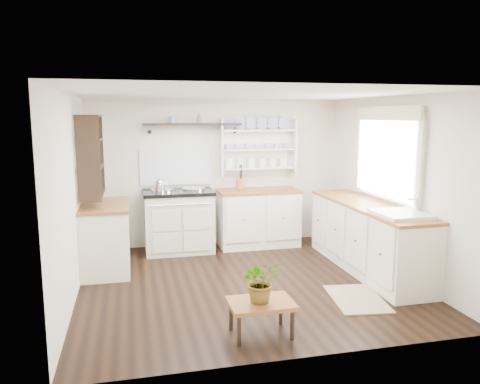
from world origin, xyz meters
name	(u,v)px	position (x,y,z in m)	size (l,w,h in m)	color
floor	(246,282)	(0.00, 0.00, 0.00)	(4.00, 3.80, 0.01)	black
wall_back	(217,173)	(0.00, 1.90, 1.15)	(4.00, 0.02, 2.30)	beige
wall_right	(395,186)	(2.00, 0.00, 1.15)	(0.02, 3.80, 2.30)	beige
wall_left	(71,198)	(-2.00, 0.00, 1.15)	(0.02, 3.80, 2.30)	beige
ceiling	(246,94)	(0.00, 0.00, 2.30)	(4.00, 3.80, 0.01)	white
window	(387,153)	(1.95, 0.15, 1.56)	(0.08, 1.55, 1.22)	white
aga_cooker	(179,220)	(-0.66, 1.57, 0.48)	(1.05, 0.73, 0.97)	beige
back_cabinets	(258,217)	(0.60, 1.60, 0.46)	(1.27, 0.63, 0.90)	white
right_cabinets	(368,236)	(1.70, 0.10, 0.46)	(0.62, 2.43, 0.90)	white
belfast_sink	(400,224)	(1.70, -0.65, 0.80)	(0.55, 0.60, 0.45)	white
left_cabinets	(106,236)	(-1.70, 0.90, 0.46)	(0.62, 1.13, 0.90)	white
plate_rack	(257,147)	(0.65, 1.86, 1.56)	(1.20, 0.22, 0.90)	white
high_shelf	(192,125)	(-0.40, 1.78, 1.91)	(1.50, 0.29, 0.16)	black
left_shelving	(91,155)	(-1.84, 0.90, 1.55)	(0.28, 0.80, 1.05)	black
kettle	(160,186)	(-0.94, 1.45, 1.03)	(0.17, 0.17, 0.20)	silver
utensil_crock	(240,184)	(0.33, 1.68, 0.99)	(0.13, 0.13, 0.16)	#AA623E
center_table	(261,306)	(-0.20, -1.40, 0.28)	(0.61, 0.44, 0.33)	brown
potted_plant	(261,281)	(-0.20, -1.40, 0.53)	(0.36, 0.31, 0.40)	#3F7233
floor_rug	(357,299)	(1.09, -0.82, 0.01)	(0.55, 0.85, 0.02)	#8E8153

